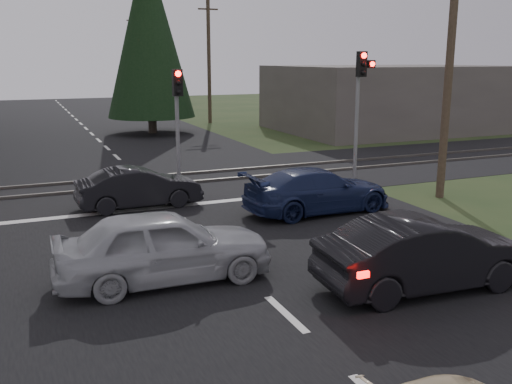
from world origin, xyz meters
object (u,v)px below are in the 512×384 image
dark_car_far (139,188)px  traffic_signal_right (361,90)px  dark_hatchback (425,254)px  traffic_signal_center (178,108)px  utility_pole_far (137,56)px  utility_pole_mid (209,54)px  silver_car (163,246)px  blue_sedan (317,191)px  utility_pole_near (451,49)px

dark_car_far → traffic_signal_right: bearing=-85.8°
dark_hatchback → traffic_signal_center: bearing=14.2°
traffic_signal_center → utility_pole_far: 44.99m
traffic_signal_right → traffic_signal_center: size_ratio=1.15×
utility_pole_far → dark_hatchback: size_ratio=2.07×
traffic_signal_center → dark_hatchback: size_ratio=0.94×
utility_pole_mid → dark_hatchback: size_ratio=2.07×
silver_car → blue_sedan: (5.49, 3.53, -0.09)m
traffic_signal_center → dark_car_far: traffic_signal_center is taller
traffic_signal_right → silver_car: size_ratio=1.08×
traffic_signal_right → blue_sedan: 5.76m
dark_hatchback → dark_car_far: 9.34m
utility_pole_near → utility_pole_mid: bearing=90.0°
utility_pole_mid → traffic_signal_right: bearing=-92.7°
utility_pole_far → dark_car_far: 47.61m
silver_car → blue_sedan: 6.52m
traffic_signal_center → utility_pole_mid: size_ratio=0.46×
dark_hatchback → silver_car: silver_car is taller
utility_pole_far → blue_sedan: (-4.63, -49.08, -4.07)m
dark_car_far → blue_sedan: bearing=-120.9°
blue_sedan → dark_car_far: 5.40m
utility_pole_mid → dark_car_far: (-9.37, -21.50, -4.11)m
traffic_signal_right → dark_car_far: 8.89m
silver_car → traffic_signal_right: bearing=-50.8°
traffic_signal_right → blue_sedan: traffic_signal_right is taller
traffic_signal_right → dark_hatchback: (-4.52, -9.46, -2.60)m
utility_pole_far → silver_car: (-10.11, -52.61, -3.98)m
traffic_signal_center → utility_pole_near: 9.05m
utility_pole_mid → silver_car: utility_pole_mid is taller
traffic_signal_right → traffic_signal_center: (-6.55, 1.20, -0.51)m
traffic_signal_right → dark_car_far: size_ratio=1.26×
traffic_signal_right → utility_pole_mid: utility_pole_mid is taller
utility_pole_mid → blue_sedan: utility_pole_mid is taller
traffic_signal_center → dark_hatchback: (2.03, -10.66, -2.09)m
dark_hatchback → blue_sedan: 5.97m
utility_pole_near → traffic_signal_center: bearing=148.0°
traffic_signal_center → dark_car_far: bearing=-130.7°
silver_car → dark_car_far: (0.74, 6.11, -0.13)m
traffic_signal_center → dark_car_far: (-1.87, -2.18, -2.19)m
utility_pole_mid → blue_sedan: (-4.63, -24.08, -4.07)m
utility_pole_mid → utility_pole_far: size_ratio=1.00×
utility_pole_mid → traffic_signal_center: bearing=-111.2°
utility_pole_far → blue_sedan: utility_pole_far is taller
utility_pole_far → blue_sedan: 49.46m
silver_car → traffic_signal_center: bearing=-16.0°
utility_pole_far → silver_car: 53.72m
traffic_signal_right → dark_hatchback: 10.80m
utility_pole_far → utility_pole_mid: bearing=-90.0°
blue_sedan → traffic_signal_center: bearing=28.6°
traffic_signal_right → silver_car: (-9.16, -7.08, -2.57)m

